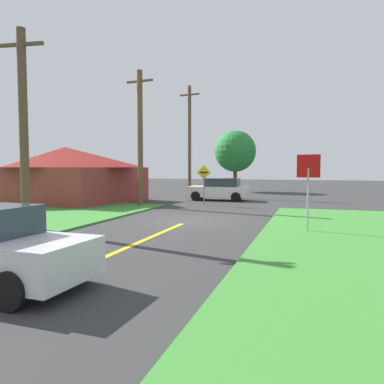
{
  "coord_description": "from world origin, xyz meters",
  "views": [
    {
      "loc": [
        5.22,
        -15.91,
        2.39
      ],
      "look_at": [
        -0.6,
        2.26,
        1.15
      ],
      "focal_mm": 35.01,
      "sensor_mm": 36.0,
      "label": 1
    }
  ],
  "objects_px": {
    "utility_pole_far": "(189,140)",
    "direction_sign": "(204,180)",
    "utility_pole_near": "(24,128)",
    "oak_tree_left": "(235,151)",
    "stop_sign": "(308,177)",
    "car_approaching_junction": "(219,189)",
    "utility_pole_mid": "(140,138)",
    "barn": "(66,174)"
  },
  "relations": [
    {
      "from": "utility_pole_mid",
      "to": "oak_tree_left",
      "type": "bearing_deg",
      "value": 80.62
    },
    {
      "from": "stop_sign",
      "to": "direction_sign",
      "type": "bearing_deg",
      "value": -42.01
    },
    {
      "from": "utility_pole_mid",
      "to": "utility_pole_far",
      "type": "distance_m",
      "value": 9.25
    },
    {
      "from": "oak_tree_left",
      "to": "utility_pole_near",
      "type": "bearing_deg",
      "value": -96.94
    },
    {
      "from": "car_approaching_junction",
      "to": "utility_pole_near",
      "type": "relative_size",
      "value": 0.57
    },
    {
      "from": "car_approaching_junction",
      "to": "utility_pole_far",
      "type": "distance_m",
      "value": 6.25
    },
    {
      "from": "utility_pole_mid",
      "to": "car_approaching_junction",
      "type": "bearing_deg",
      "value": 58.33
    },
    {
      "from": "stop_sign",
      "to": "utility_pole_near",
      "type": "bearing_deg",
      "value": 25.63
    },
    {
      "from": "stop_sign",
      "to": "direction_sign",
      "type": "distance_m",
      "value": 10.64
    },
    {
      "from": "oak_tree_left",
      "to": "barn",
      "type": "bearing_deg",
      "value": -121.74
    },
    {
      "from": "utility_pole_mid",
      "to": "utility_pole_near",
      "type": "bearing_deg",
      "value": -92.59
    },
    {
      "from": "stop_sign",
      "to": "oak_tree_left",
      "type": "distance_m",
      "value": 23.94
    },
    {
      "from": "utility_pole_mid",
      "to": "oak_tree_left",
      "type": "height_order",
      "value": "utility_pole_mid"
    },
    {
      "from": "stop_sign",
      "to": "utility_pole_far",
      "type": "xyz_separation_m",
      "value": [
        -9.74,
        15.78,
        2.68
      ]
    },
    {
      "from": "car_approaching_junction",
      "to": "utility_pole_near",
      "type": "xyz_separation_m",
      "value": [
        -3.99,
        -15.02,
        3.08
      ]
    },
    {
      "from": "barn",
      "to": "car_approaching_junction",
      "type": "bearing_deg",
      "value": 23.47
    },
    {
      "from": "stop_sign",
      "to": "car_approaching_junction",
      "type": "height_order",
      "value": "stop_sign"
    },
    {
      "from": "stop_sign",
      "to": "barn",
      "type": "height_order",
      "value": "barn"
    },
    {
      "from": "utility_pole_far",
      "to": "car_approaching_junction",
      "type": "bearing_deg",
      "value": -45.15
    },
    {
      "from": "barn",
      "to": "utility_pole_far",
      "type": "bearing_deg",
      "value": 49.78
    },
    {
      "from": "oak_tree_left",
      "to": "barn",
      "type": "xyz_separation_m",
      "value": [
        -9.13,
        -14.77,
        -2.11
      ]
    },
    {
      "from": "utility_pole_far",
      "to": "stop_sign",
      "type": "bearing_deg",
      "value": -58.3
    },
    {
      "from": "car_approaching_junction",
      "to": "barn",
      "type": "bearing_deg",
      "value": 21.67
    },
    {
      "from": "utility_pole_far",
      "to": "oak_tree_left",
      "type": "height_order",
      "value": "utility_pole_far"
    },
    {
      "from": "utility_pole_near",
      "to": "direction_sign",
      "type": "bearing_deg",
      "value": 70.73
    },
    {
      "from": "stop_sign",
      "to": "car_approaching_junction",
      "type": "xyz_separation_m",
      "value": [
        -6.31,
        12.33,
        -1.25
      ]
    },
    {
      "from": "utility_pole_near",
      "to": "utility_pole_far",
      "type": "height_order",
      "value": "utility_pole_far"
    },
    {
      "from": "utility_pole_far",
      "to": "direction_sign",
      "type": "bearing_deg",
      "value": -65.31
    },
    {
      "from": "stop_sign",
      "to": "oak_tree_left",
      "type": "relative_size",
      "value": 0.47
    },
    {
      "from": "utility_pole_mid",
      "to": "utility_pole_far",
      "type": "bearing_deg",
      "value": 89.14
    },
    {
      "from": "car_approaching_junction",
      "to": "utility_pole_near",
      "type": "bearing_deg",
      "value": 73.33
    },
    {
      "from": "utility_pole_near",
      "to": "oak_tree_left",
      "type": "xyz_separation_m",
      "value": [
        3.09,
        25.43,
        0.14
      ]
    },
    {
      "from": "utility_pole_mid",
      "to": "barn",
      "type": "relative_size",
      "value": 0.85
    },
    {
      "from": "stop_sign",
      "to": "direction_sign",
      "type": "xyz_separation_m",
      "value": [
        -6.39,
        8.49,
        -0.47
      ]
    },
    {
      "from": "utility_pole_mid",
      "to": "utility_pole_far",
      "type": "relative_size",
      "value": 0.9
    },
    {
      "from": "car_approaching_junction",
      "to": "utility_pole_mid",
      "type": "xyz_separation_m",
      "value": [
        -3.57,
        -5.78,
        3.42
      ]
    },
    {
      "from": "car_approaching_junction",
      "to": "utility_pole_far",
      "type": "xyz_separation_m",
      "value": [
        -3.43,
        3.45,
        3.93
      ]
    },
    {
      "from": "direction_sign",
      "to": "barn",
      "type": "distance_m",
      "value": 9.97
    },
    {
      "from": "utility_pole_mid",
      "to": "direction_sign",
      "type": "height_order",
      "value": "utility_pole_mid"
    },
    {
      "from": "car_approaching_junction",
      "to": "utility_pole_near",
      "type": "height_order",
      "value": "utility_pole_near"
    },
    {
      "from": "car_approaching_junction",
      "to": "direction_sign",
      "type": "distance_m",
      "value": 3.92
    },
    {
      "from": "stop_sign",
      "to": "barn",
      "type": "bearing_deg",
      "value": -15.0
    }
  ]
}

